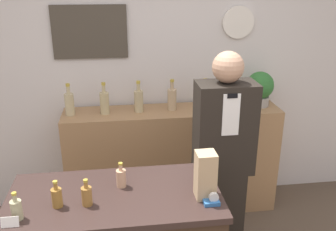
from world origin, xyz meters
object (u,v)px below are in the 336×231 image
(shopkeeper, at_px, (223,163))
(paper_bag, at_px, (205,175))
(potted_plant, at_px, (260,88))
(tape_dispenser, at_px, (212,201))

(shopkeeper, bearing_deg, paper_bag, -115.14)
(shopkeeper, height_order, potted_plant, shopkeeper)
(shopkeeper, xyz_separation_m, tape_dispenser, (-0.25, -0.67, 0.13))
(shopkeeper, bearing_deg, potted_plant, 53.78)
(potted_plant, xyz_separation_m, tape_dispenser, (-0.79, -1.40, -0.22))
(paper_bag, bearing_deg, potted_plant, 58.42)
(shopkeeper, height_order, tape_dispenser, shopkeeper)
(tape_dispenser, bearing_deg, potted_plant, 60.72)
(potted_plant, bearing_deg, shopkeeper, -126.22)
(potted_plant, distance_m, paper_bag, 1.55)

